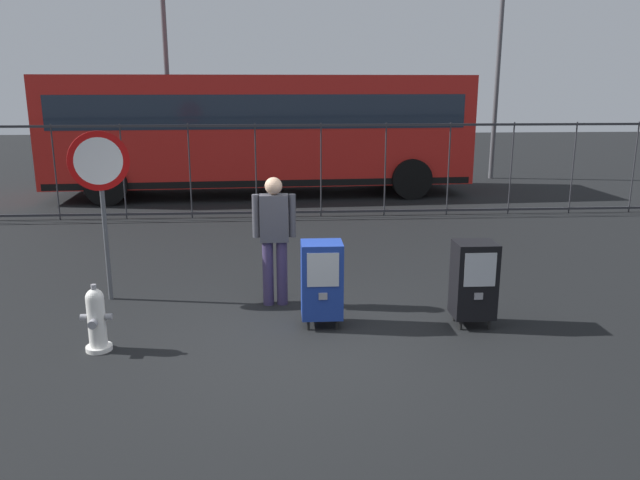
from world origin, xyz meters
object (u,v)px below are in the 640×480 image
Objects in this scene: fire_hydrant at (96,320)px; newspaper_box_primary at (474,279)px; stop_sign at (101,180)px; street_light_near_left at (165,41)px; newspaper_box_secondary at (322,280)px; bus_near at (261,127)px; street_light_near_right at (500,43)px; pedestrian at (274,234)px.

fire_hydrant is 0.73× the size of newspaper_box_primary.
street_light_near_left is at bearing 94.64° from stop_sign.
newspaper_box_secondary is 3.14m from stop_sign.
street_light_near_right is at bearing 15.21° from bus_near.
street_light_near_right is (8.40, 12.09, 3.58)m from fire_hydrant.
pedestrian is at bearing 125.59° from newspaper_box_secondary.
stop_sign is 13.78m from street_light_near_right.
newspaper_box_secondary is at bearing -87.14° from bus_near.
newspaper_box_primary is 1.00× the size of newspaper_box_secondary.
newspaper_box_secondary is 12.39m from street_light_near_left.
fire_hydrant is 10.05m from bus_near.
street_light_near_right reaches higher than fire_hydrant.
newspaper_box_secondary is 0.15× the size of street_light_near_left.
fire_hydrant is 2.53m from newspaper_box_secondary.
newspaper_box_primary is at bearing -76.76° from bus_near.
stop_sign reaches higher than pedestrian.
fire_hydrant is at bearing -101.67° from bus_near.
stop_sign is 0.33× the size of street_light_near_right.
street_light_near_right is (4.16, 11.65, 3.36)m from newspaper_box_primary.
fire_hydrant is at bearing -167.18° from newspaper_box_secondary.
street_light_near_left is at bearing 115.06° from newspaper_box_primary.
bus_near is (-0.94, 9.28, 1.14)m from newspaper_box_secondary.
pedestrian is (2.20, -0.33, -0.65)m from stop_sign.
newspaper_box_primary and newspaper_box_secondary have the same top height.
street_light_near_left is at bearing 105.98° from pedestrian.
stop_sign reaches higher than fire_hydrant.
pedestrian is 0.25× the size of street_light_near_left.
street_light_near_right reaches higher than bus_near.
fire_hydrant is 0.73× the size of newspaper_box_secondary.
pedestrian is 12.92m from street_light_near_right.
fire_hydrant is 0.07× the size of bus_near.
bus_near is at bearing -161.86° from street_light_near_right.
fire_hydrant is at bearing -173.98° from newspaper_box_primary.
bus_near is at bearing 92.61° from pedestrian.
newspaper_box_primary is (4.24, 0.45, 0.22)m from fire_hydrant.
pedestrian is (-2.33, 0.88, 0.38)m from newspaper_box_primary.
stop_sign is at bearing -85.36° from street_light_near_left.
street_light_near_left reaches higher than newspaper_box_secondary.
street_light_near_left is (-5.37, 11.48, 3.36)m from newspaper_box_primary.
bus_near is at bearing -38.30° from street_light_near_left.
street_light_near_right reaches higher than stop_sign.
fire_hydrant is at bearing -124.77° from street_light_near_right.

